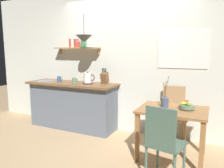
{
  "coord_description": "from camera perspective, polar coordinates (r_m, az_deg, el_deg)",
  "views": [
    {
      "loc": [
        1.51,
        -3.18,
        1.52
      ],
      "look_at": [
        -0.1,
        0.25,
        0.95
      ],
      "focal_mm": 34.86,
      "sensor_mm": 36.0,
      "label": 1
    }
  ],
  "objects": [
    {
      "name": "coffee_mug_spare",
      "position": [
        4.27,
        -9.81,
        0.95
      ],
      "size": [
        0.13,
        0.09,
        0.1
      ],
      "color": "slate",
      "rests_on": "kitchen_counter"
    },
    {
      "name": "ground_plane",
      "position": [
        3.84,
        -0.24,
        -14.78
      ],
      "size": [
        14.0,
        14.0,
        0.0
      ],
      "primitive_type": "plane",
      "color": "tan"
    },
    {
      "name": "fruit_bowl",
      "position": [
        3.21,
        19.01,
        -5.41
      ],
      "size": [
        0.21,
        0.21,
        0.13
      ],
      "color": "slate",
      "rests_on": "dining_table"
    },
    {
      "name": "electric_kettle",
      "position": [
        4.11,
        -6.36,
        1.46
      ],
      "size": [
        0.27,
        0.18,
        0.23
      ],
      "color": "black",
      "rests_on": "kitchen_counter"
    },
    {
      "name": "knife_block",
      "position": [
        4.1,
        -1.94,
        1.68
      ],
      "size": [
        0.12,
        0.17,
        0.3
      ],
      "color": "brown",
      "rests_on": "kitchen_counter"
    },
    {
      "name": "dining_table",
      "position": [
        3.22,
        15.56,
        -8.36
      ],
      "size": [
        0.93,
        0.72,
        0.72
      ],
      "color": "#9E6B3D",
      "rests_on": "ground_plane"
    },
    {
      "name": "twig_vase",
      "position": [
        3.24,
        13.69,
        -4.61
      ],
      "size": [
        0.11,
        0.11,
        0.46
      ],
      "color": "#475675",
      "rests_on": "dining_table"
    },
    {
      "name": "dining_chair_far",
      "position": [
        3.78,
        15.85,
        -7.0
      ],
      "size": [
        0.48,
        0.47,
        0.95
      ],
      "color": "tan",
      "rests_on": "ground_plane"
    },
    {
      "name": "dining_chair_near",
      "position": [
        2.62,
        13.35,
        -14.27
      ],
      "size": [
        0.47,
        0.46,
        0.92
      ],
      "color": "#4C6B5B",
      "rests_on": "ground_plane"
    },
    {
      "name": "wall_shelf",
      "position": [
        4.44,
        -9.2,
        10.01
      ],
      "size": [
        1.02,
        0.2,
        0.31
      ],
      "color": "tan"
    },
    {
      "name": "kitchen_counter",
      "position": [
        4.44,
        -10.26,
        -5.36
      ],
      "size": [
        1.83,
        0.63,
        0.91
      ],
      "color": "slate",
      "rests_on": "ground_plane"
    },
    {
      "name": "pendant_lamp",
      "position": [
        3.97,
        -7.34,
        11.66
      ],
      "size": [
        0.3,
        0.3,
        0.5
      ],
      "color": "black"
    },
    {
      "name": "coffee_mug_by_sink",
      "position": [
        4.51,
        -13.67,
        1.29
      ],
      "size": [
        0.13,
        0.08,
        0.11
      ],
      "color": "#3D5B89",
      "rests_on": "kitchen_counter"
    },
    {
      "name": "back_wall",
      "position": [
        4.05,
        6.34,
        6.11
      ],
      "size": [
        6.8,
        0.11,
        2.7
      ],
      "color": "silver",
      "rests_on": "ground_plane"
    }
  ]
}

